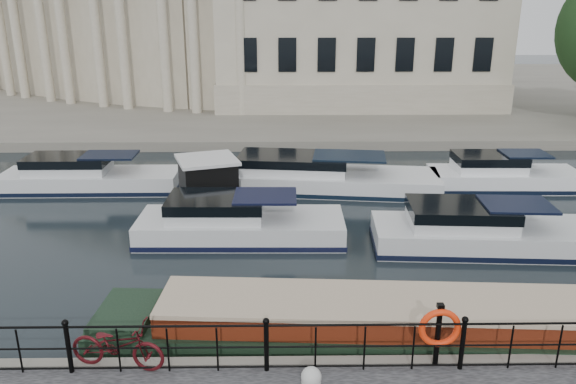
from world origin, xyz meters
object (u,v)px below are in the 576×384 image
object	(u,v)px
bicycle	(117,345)
mooring_bollard	(311,382)
life_ring_post	(439,329)
harbour_hut	(208,187)
narrowboat	(437,332)

from	to	relation	value
bicycle	mooring_bollard	bearing A→B (deg)	-92.57
mooring_bollard	life_ring_post	xyz separation A→B (m)	(2.65, 0.85, 0.61)
mooring_bollard	life_ring_post	world-z (taller)	life_ring_post
bicycle	life_ring_post	distance (m)	6.60
mooring_bollard	harbour_hut	xyz separation A→B (m)	(-3.39, 11.82, 0.13)
bicycle	harbour_hut	world-z (taller)	harbour_hut
narrowboat	bicycle	bearing A→B (deg)	-164.64
bicycle	mooring_bollard	world-z (taller)	bicycle
life_ring_post	narrowboat	xyz separation A→B (m)	(0.45, 1.56, -1.08)
bicycle	mooring_bollard	size ratio (longest dim) A/B	3.39
harbour_hut	narrowboat	bearing A→B (deg)	-73.46
bicycle	narrowboat	xyz separation A→B (m)	(7.04, 1.49, -0.71)
bicycle	mooring_bollard	xyz separation A→B (m)	(3.94, -0.92, -0.25)
mooring_bollard	life_ring_post	distance (m)	2.85
narrowboat	harbour_hut	world-z (taller)	harbour_hut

